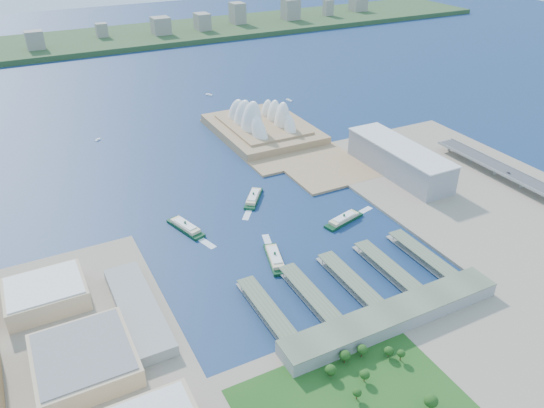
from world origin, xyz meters
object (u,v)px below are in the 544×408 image
opera_house (263,113)px  ferry_b (253,196)px  ferry_a (185,225)px  toaster_building (399,160)px  ferry_c (275,257)px  car_c (508,173)px  ferry_d (344,218)px

opera_house → ferry_b: bearing=-119.6°
ferry_a → ferry_b: bearing=-1.5°
toaster_building → ferry_c: toaster_building is taller
car_c → opera_house: bearing=-55.9°
ferry_d → car_c: size_ratio=9.97×
ferry_d → car_c: (225.24, -18.26, 10.84)m
toaster_building → ferry_b: toaster_building is taller
toaster_building → ferry_b: 191.77m
opera_house → ferry_a: bearing=-133.7°
toaster_building → ferry_a: toaster_building is taller
opera_house → ferry_a: 277.06m
opera_house → ferry_c: bearing=-114.5°
ferry_c → car_c: size_ratio=10.05×
ferry_a → car_c: (381.51, -82.38, 10.68)m
opera_house → ferry_d: (-34.24, -263.45, -27.26)m
opera_house → ferry_b: (-99.48, -175.02, -27.35)m
ferry_c → car_c: 324.42m
toaster_building → ferry_c: size_ratio=3.07×
opera_house → car_c: (191.00, -281.71, -16.42)m
ferry_c → opera_house: bearing=-99.2°
ferry_b → ferry_c: 121.71m
ferry_a → ferry_c: 109.03m
ferry_a → opera_house: bearing=29.8°
ferry_c → car_c: car_c is taller
ferry_b → car_c: (290.48, -106.69, 10.93)m
opera_house → ferry_c: size_ratio=3.56×
toaster_building → ferry_d: toaster_building is taller
opera_house → ferry_b: size_ratio=3.66×
ferry_c → ferry_d: 102.88m
opera_house → ferry_c: 322.05m
car_c → ferry_d: bearing=-4.6°
opera_house → ferry_d: bearing=-97.4°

